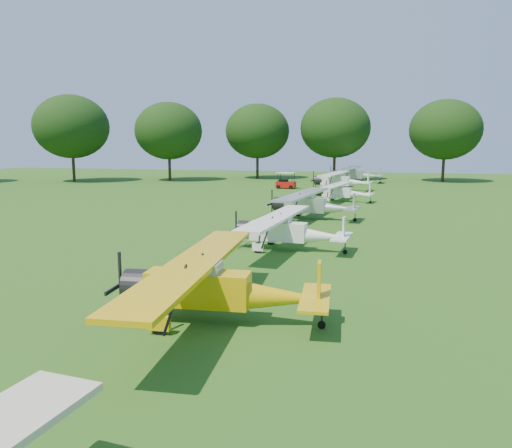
{
  "coord_description": "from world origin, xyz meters",
  "views": [
    {
      "loc": [
        5.4,
        -24.06,
        5.63
      ],
      "look_at": [
        -1.07,
        1.51,
        1.4
      ],
      "focal_mm": 35.0,
      "sensor_mm": 36.0,
      "label": 1
    }
  ],
  "objects_px": {
    "aircraft_6": "(340,179)",
    "aircraft_3": "(287,229)",
    "golf_cart": "(286,183)",
    "aircraft_5": "(341,191)",
    "aircraft_4": "(311,203)",
    "aircraft_2": "(214,284)",
    "aircraft_7": "(354,173)"
  },
  "relations": [
    {
      "from": "aircraft_3",
      "to": "aircraft_7",
      "type": "distance_m",
      "value": 49.17
    },
    {
      "from": "aircraft_5",
      "to": "golf_cart",
      "type": "xyz_separation_m",
      "value": [
        -8.13,
        13.24,
        -0.39
      ]
    },
    {
      "from": "golf_cart",
      "to": "aircraft_5",
      "type": "bearing_deg",
      "value": -54.35
    },
    {
      "from": "aircraft_2",
      "to": "golf_cart",
      "type": "bearing_deg",
      "value": 93.89
    },
    {
      "from": "aircraft_4",
      "to": "aircraft_5",
      "type": "distance_m",
      "value": 12.49
    },
    {
      "from": "aircraft_3",
      "to": "aircraft_6",
      "type": "bearing_deg",
      "value": 94.52
    },
    {
      "from": "aircraft_2",
      "to": "aircraft_6",
      "type": "distance_m",
      "value": 47.71
    },
    {
      "from": "aircraft_7",
      "to": "golf_cart",
      "type": "relative_size",
      "value": 4.89
    },
    {
      "from": "aircraft_2",
      "to": "aircraft_7",
      "type": "bearing_deg",
      "value": 84.75
    },
    {
      "from": "aircraft_3",
      "to": "aircraft_6",
      "type": "xyz_separation_m",
      "value": [
        -0.24,
        36.34,
        0.17
      ]
    },
    {
      "from": "aircraft_5",
      "to": "aircraft_6",
      "type": "height_order",
      "value": "aircraft_6"
    },
    {
      "from": "aircraft_3",
      "to": "aircraft_5",
      "type": "xyz_separation_m",
      "value": [
        0.96,
        23.83,
        -0.09
      ]
    },
    {
      "from": "aircraft_3",
      "to": "aircraft_4",
      "type": "height_order",
      "value": "aircraft_4"
    },
    {
      "from": "aircraft_6",
      "to": "aircraft_3",
      "type": "bearing_deg",
      "value": -82.74
    },
    {
      "from": "aircraft_6",
      "to": "aircraft_5",
      "type": "bearing_deg",
      "value": -77.63
    },
    {
      "from": "aircraft_5",
      "to": "aircraft_2",
      "type": "bearing_deg",
      "value": -82.77
    },
    {
      "from": "aircraft_3",
      "to": "golf_cart",
      "type": "height_order",
      "value": "golf_cart"
    },
    {
      "from": "aircraft_4",
      "to": "aircraft_7",
      "type": "distance_m",
      "value": 37.77
    },
    {
      "from": "aircraft_4",
      "to": "aircraft_6",
      "type": "relative_size",
      "value": 0.93
    },
    {
      "from": "aircraft_2",
      "to": "aircraft_5",
      "type": "bearing_deg",
      "value": 83.82
    },
    {
      "from": "aircraft_6",
      "to": "aircraft_7",
      "type": "bearing_deg",
      "value": 92.2
    },
    {
      "from": "aircraft_6",
      "to": "golf_cart",
      "type": "height_order",
      "value": "aircraft_6"
    },
    {
      "from": "aircraft_4",
      "to": "aircraft_6",
      "type": "xyz_separation_m",
      "value": [
        0.07,
        24.93,
        0.09
      ]
    },
    {
      "from": "aircraft_6",
      "to": "golf_cart",
      "type": "relative_size",
      "value": 4.64
    },
    {
      "from": "aircraft_4",
      "to": "aircraft_5",
      "type": "bearing_deg",
      "value": 90.75
    },
    {
      "from": "aircraft_6",
      "to": "golf_cart",
      "type": "xyz_separation_m",
      "value": [
        -6.92,
        0.74,
        -0.65
      ]
    },
    {
      "from": "aircraft_5",
      "to": "golf_cart",
      "type": "bearing_deg",
      "value": 130.65
    },
    {
      "from": "aircraft_2",
      "to": "aircraft_5",
      "type": "relative_size",
      "value": 1.18
    },
    {
      "from": "aircraft_4",
      "to": "aircraft_7",
      "type": "height_order",
      "value": "aircraft_7"
    },
    {
      "from": "aircraft_3",
      "to": "aircraft_6",
      "type": "distance_m",
      "value": 36.34
    },
    {
      "from": "aircraft_5",
      "to": "aircraft_7",
      "type": "bearing_deg",
      "value": 99.46
    },
    {
      "from": "aircraft_3",
      "to": "aircraft_7",
      "type": "bearing_deg",
      "value": 93.2
    }
  ]
}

